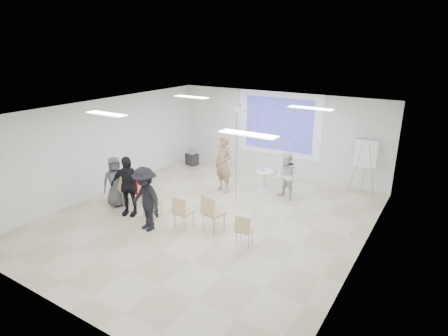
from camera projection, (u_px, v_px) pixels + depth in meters
The scene contains 30 objects.
floor at pixel (209, 220), 10.44m from camera, with size 8.00×9.00×0.10m, color beige.
ceiling at pixel (207, 109), 9.44m from camera, with size 8.00×9.00×0.10m, color white.
wall_back at pixel (279, 133), 13.59m from camera, with size 8.00×0.10×3.00m, color silver.
wall_left at pixel (104, 146), 11.98m from camera, with size 0.10×9.00×3.00m, color silver.
wall_right at pixel (366, 200), 7.90m from camera, with size 0.10×9.00×3.00m, color silver.
projection_halo at pixel (279, 124), 13.42m from camera, with size 3.20×0.01×2.30m, color silver.
projection_image at pixel (278, 124), 13.41m from camera, with size 2.60×0.01×1.90m, color #3638BA.
pedestal_table at pixel (264, 180), 12.15m from camera, with size 0.73×0.73×0.73m.
player_left at pixel (223, 160), 11.97m from camera, with size 0.77×0.52×2.12m, color #A28163.
player_right at pixel (287, 174), 11.46m from camera, with size 0.80×0.64×1.67m, color white.
controller_left at pixel (232, 149), 11.97m from camera, with size 0.04×0.11×0.04m, color silver.
controller_right at pixel (285, 161), 11.65m from camera, with size 0.04×0.11×0.04m, color silver.
chair_far_left at pixel (121, 187), 11.11m from camera, with size 0.53×0.56×0.98m.
chair_left_mid at pixel (135, 189), 10.97m from camera, with size 0.50×0.53×0.96m.
chair_left_inner at pixel (150, 201), 10.20m from camera, with size 0.48×0.51×0.93m.
chair_center at pixel (182, 210), 9.66m from camera, with size 0.43×0.46×0.90m.
chair_right_inner at pixel (211, 211), 9.50m from camera, with size 0.56×0.59×1.00m.
chair_right_far at pixel (244, 228), 8.86m from camera, with size 0.44×0.47×0.81m.
red_jacket at pixel (131, 185), 10.82m from camera, with size 0.49×0.11×0.47m, color #AF1522.
laptop at pixel (152, 201), 10.30m from camera, with size 0.34×0.25×0.03m, color black.
audience_left at pixel (127, 182), 10.37m from camera, with size 1.15×0.69×1.97m, color black.
audience_mid at pixel (145, 195), 9.51m from camera, with size 1.26×0.69×1.94m, color black.
audience_outer at pixel (115, 179), 10.97m from camera, with size 0.83×0.54×1.69m, color #525256.
flipchart_easel at pixel (366, 153), 11.70m from camera, with size 0.79×0.60×1.84m.
av_cart at pixel (192, 158), 14.83m from camera, with size 0.51×0.44×0.66m.
ceiling_projector at pixel (240, 115), 10.70m from camera, with size 0.30×0.25×3.00m.
fluor_panel_nw at pixel (191, 97), 12.08m from camera, with size 1.20×0.30×0.02m, color white.
fluor_panel_ne at pixel (311, 108), 10.06m from camera, with size 1.20×0.30×0.02m, color white.
fluor_panel_sw at pixel (107, 114), 9.27m from camera, with size 1.20×0.30×0.02m, color white.
fluor_panel_se at pixel (248, 134), 7.26m from camera, with size 1.20×0.30×0.02m, color white.
Camera 1 is at (5.38, -7.74, 4.68)m, focal length 30.00 mm.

